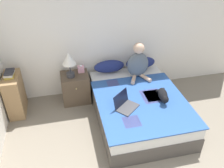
% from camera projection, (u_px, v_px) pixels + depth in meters
% --- Properties ---
extents(wall_back, '(5.33, 0.05, 2.55)m').
position_uv_depth(wall_back, '(118.00, 30.00, 4.47)').
color(wall_back, white).
rests_on(wall_back, ground_plane).
extents(bed, '(1.47, 2.01, 0.50)m').
position_uv_depth(bed, '(138.00, 107.00, 4.19)').
color(bed, '#4C4742').
rests_on(bed, ground_plane).
extents(pillow_near, '(0.60, 0.21, 0.25)m').
position_uv_depth(pillow_near, '(109.00, 66.00, 4.63)').
color(pillow_near, navy).
rests_on(pillow_near, bed).
extents(pillow_far, '(0.60, 0.21, 0.25)m').
position_uv_depth(pillow_far, '(140.00, 63.00, 4.75)').
color(pillow_far, navy).
rests_on(pillow_far, bed).
extents(person_sitting, '(0.41, 0.40, 0.69)m').
position_uv_depth(person_sitting, '(138.00, 63.00, 4.41)').
color(person_sitting, slate).
rests_on(person_sitting, bed).
extents(cat_tabby, '(0.25, 0.48, 0.17)m').
position_uv_depth(cat_tabby, '(163.00, 95.00, 3.91)').
color(cat_tabby, black).
rests_on(cat_tabby, bed).
extents(laptop_open, '(0.45, 0.44, 0.24)m').
position_uv_depth(laptop_open, '(125.00, 105.00, 3.75)').
color(laptop_open, '#424247').
rests_on(laptop_open, bed).
extents(nightstand, '(0.52, 0.47, 0.58)m').
position_uv_depth(nightstand, '(76.00, 88.00, 4.61)').
color(nightstand, brown).
rests_on(nightstand, ground_plane).
extents(table_lamp, '(0.25, 0.25, 0.50)m').
position_uv_depth(table_lamp, '(69.00, 60.00, 4.21)').
color(table_lamp, '#38383D').
rests_on(table_lamp, nightstand).
extents(tissue_box, '(0.12, 0.12, 0.14)m').
position_uv_depth(tissue_box, '(81.00, 69.00, 4.52)').
color(tissue_box, '#E09EB2').
rests_on(tissue_box, nightstand).
extents(bookshelf, '(0.27, 0.57, 0.76)m').
position_uv_depth(bookshelf, '(15.00, 95.00, 4.26)').
color(bookshelf, '#99754C').
rests_on(bookshelf, ground_plane).
extents(book_stack_top, '(0.17, 0.25, 0.10)m').
position_uv_depth(book_stack_top, '(9.00, 74.00, 4.03)').
color(book_stack_top, gold).
rests_on(book_stack_top, bookshelf).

